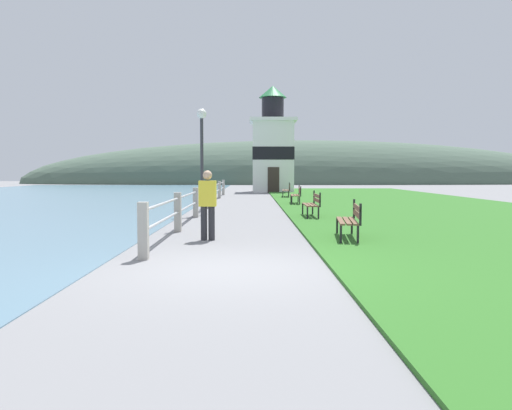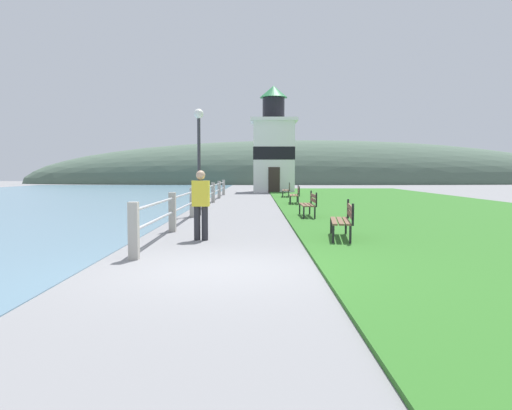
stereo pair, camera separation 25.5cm
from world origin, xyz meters
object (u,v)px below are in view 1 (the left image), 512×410
object	(u,v)px
park_bench_midway	(313,203)
lighthouse	(273,149)
person_strolling	(208,203)
park_bench_by_lighthouse	(287,189)
lamp_post	(202,142)
park_bench_near	(351,218)
park_bench_far	(297,194)

from	to	relation	value
park_bench_midway	lighthouse	size ratio (longest dim) A/B	0.22
lighthouse	person_strolling	xyz separation A→B (m)	(-2.72, -28.69, -2.61)
park_bench_midway	park_bench_by_lighthouse	world-z (taller)	same
park_bench_midway	lamp_post	xyz separation A→B (m)	(-4.01, 1.10, 2.20)
person_strolling	park_bench_near	bearing A→B (deg)	-89.74
lighthouse	lamp_post	xyz separation A→B (m)	(-3.53, -21.88, -0.78)
park_bench_near	park_bench_midway	distance (m)	5.80
park_bench_near	park_bench_far	distance (m)	13.04
park_bench_far	park_bench_near	bearing A→B (deg)	93.53
park_bench_near	park_bench_far	xyz separation A→B (m)	(-0.10, 13.04, 0.00)
park_bench_near	park_bench_midway	bearing A→B (deg)	-81.05
park_bench_near	lighthouse	size ratio (longest dim) A/B	0.21
lighthouse	lamp_post	world-z (taller)	lighthouse
park_bench_near	lamp_post	distance (m)	8.37
park_bench_midway	person_strolling	xyz separation A→B (m)	(-3.20, -5.71, 0.36)
park_bench_by_lighthouse	lighthouse	distance (m)	9.58
park_bench_near	person_strolling	distance (m)	3.41
park_bench_far	lamp_post	xyz separation A→B (m)	(-4.10, -6.14, 2.20)
lighthouse	park_bench_by_lighthouse	bearing A→B (deg)	-86.54
person_strolling	park_bench_far	bearing A→B (deg)	-12.63
park_bench_near	park_bench_by_lighthouse	world-z (taller)	same
person_strolling	park_bench_by_lighthouse	bearing A→B (deg)	-7.86
park_bench_far	person_strolling	xyz separation A→B (m)	(-3.29, -12.96, 0.36)
park_bench_near	lamp_post	size ratio (longest dim) A/B	0.46
park_bench_by_lighthouse	lamp_post	size ratio (longest dim) A/B	0.50
park_bench_midway	park_bench_by_lighthouse	bearing A→B (deg)	-89.67
park_bench_midway	lighthouse	world-z (taller)	lighthouse
park_bench_midway	person_strolling	world-z (taller)	person_strolling
park_bench_by_lighthouse	lamp_post	distance (m)	13.60
park_bench_far	person_strolling	distance (m)	13.38
park_bench_midway	lighthouse	xyz separation A→B (m)	(-0.47, 22.98, 2.98)
lighthouse	lamp_post	size ratio (longest dim) A/B	2.15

